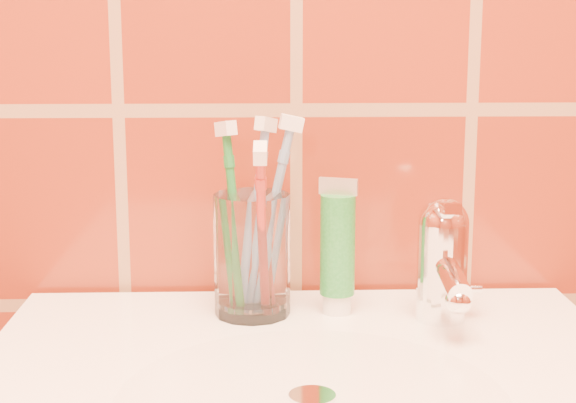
{
  "coord_description": "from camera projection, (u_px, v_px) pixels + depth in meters",
  "views": [
    {
      "loc": [
        -0.04,
        0.29,
        1.13
      ],
      "look_at": [
        -0.01,
        1.08,
        0.97
      ],
      "focal_mm": 55.0,
      "sensor_mm": 36.0,
      "label": 1
    }
  ],
  "objects": [
    {
      "name": "toothbrush_1",
      "position": [
        262.0,
        235.0,
        0.82
      ],
      "size": [
        0.03,
        0.14,
        0.2
      ],
      "primitive_type": null,
      "rotation": [
        0.33,
        0.0,
        -0.03
      ],
      "color": "#A52B23",
      "rests_on": "glass_tumbler"
    },
    {
      "name": "toothbrush_3",
      "position": [
        235.0,
        220.0,
        0.85
      ],
      "size": [
        0.08,
        0.09,
        0.2
      ],
      "primitive_type": null,
      "rotation": [
        0.17,
        0.0,
        -2.56
      ],
      "color": "#1F7431",
      "rests_on": "glass_tumbler"
    },
    {
      "name": "toothpaste_tube",
      "position": [
        338.0,
        251.0,
        0.86
      ],
      "size": [
        0.04,
        0.03,
        0.13
      ],
      "rotation": [
        0.0,
        0.0,
        -0.34
      ],
      "color": "white",
      "rests_on": "pedestal_sink"
    },
    {
      "name": "toothbrush_0",
      "position": [
        271.0,
        216.0,
        0.86
      ],
      "size": [
        0.08,
        0.07,
        0.2
      ],
      "primitive_type": null,
      "rotation": [
        0.22,
        0.0,
        1.68
      ],
      "color": "#6D91C2",
      "rests_on": "glass_tumbler"
    },
    {
      "name": "toothbrush_2",
      "position": [
        255.0,
        215.0,
        0.87
      ],
      "size": [
        0.09,
        0.1,
        0.2
      ],
      "primitive_type": null,
      "rotation": [
        0.21,
        0.0,
        2.51
      ],
      "color": "#789DD6",
      "rests_on": "glass_tumbler"
    },
    {
      "name": "glass_tumbler",
      "position": [
        252.0,
        255.0,
        0.85
      ],
      "size": [
        0.09,
        0.09,
        0.12
      ],
      "primitive_type": "cylinder",
      "rotation": [
        0.0,
        0.0,
        0.21
      ],
      "color": "white",
      "rests_on": "pedestal_sink"
    },
    {
      "name": "faucet",
      "position": [
        443.0,
        256.0,
        0.83
      ],
      "size": [
        0.05,
        0.11,
        0.12
      ],
      "color": "white",
      "rests_on": "pedestal_sink"
    }
  ]
}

